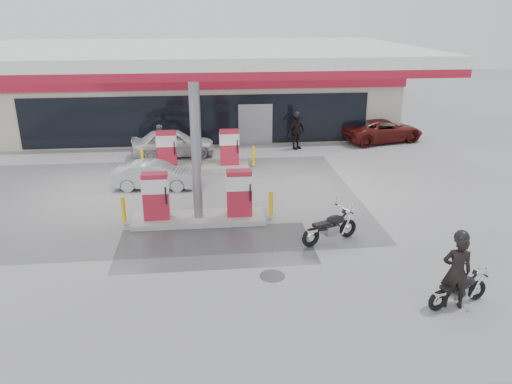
% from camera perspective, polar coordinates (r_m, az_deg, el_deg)
% --- Properties ---
extents(ground, '(90.00, 90.00, 0.00)m').
position_cam_1_polar(ground, '(15.49, -6.54, -6.25)').
color(ground, gray).
rests_on(ground, ground).
extents(wet_patch, '(6.00, 3.00, 0.00)m').
position_cam_1_polar(wet_patch, '(15.49, -4.68, -6.18)').
color(wet_patch, '#4C4C4F').
rests_on(wet_patch, ground).
extents(drain_cover, '(0.70, 0.70, 0.01)m').
position_cam_1_polar(drain_cover, '(13.83, 1.87, -9.56)').
color(drain_cover, '#38383A').
rests_on(drain_cover, ground).
extents(store_building, '(22.00, 8.22, 4.00)m').
position_cam_1_polar(store_building, '(30.22, -6.65, 10.82)').
color(store_building, '#B5A998').
rests_on(store_building, ground).
extents(canopy, '(16.00, 10.02, 5.51)m').
position_cam_1_polar(canopy, '(18.95, -7.18, 15.22)').
color(canopy, silver).
rests_on(canopy, ground).
extents(pump_island_near, '(5.14, 1.30, 1.78)m').
position_cam_1_polar(pump_island_near, '(17.04, -6.63, -1.12)').
color(pump_island_near, '#9E9E99').
rests_on(pump_island_near, ground).
extents(pump_island_far, '(5.14, 1.30, 1.78)m').
position_cam_1_polar(pump_island_far, '(22.74, -6.59, 4.36)').
color(pump_island_far, '#9E9E99').
rests_on(pump_island_far, ground).
extents(main_motorcycle, '(1.73, 0.77, 0.91)m').
position_cam_1_polar(main_motorcycle, '(13.38, 22.20, -10.35)').
color(main_motorcycle, black).
rests_on(main_motorcycle, ground).
extents(biker_main, '(0.78, 0.60, 1.92)m').
position_cam_1_polar(biker_main, '(13.00, 21.93, -8.45)').
color(biker_main, black).
rests_on(biker_main, ground).
extents(parked_motorcycle, '(1.94, 1.00, 1.04)m').
position_cam_1_polar(parked_motorcycle, '(15.72, 8.54, -4.09)').
color(parked_motorcycle, black).
rests_on(parked_motorcycle, ground).
extents(sedan_white, '(4.15, 1.93, 1.38)m').
position_cam_1_polar(sedan_white, '(24.91, -9.45, 5.57)').
color(sedan_white, '#BDBCBF').
rests_on(sedan_white, ground).
extents(attendant, '(0.83, 0.92, 1.54)m').
position_cam_1_polar(attendant, '(25.25, -10.90, 5.87)').
color(attendant, '#5C5C61').
rests_on(attendant, ground).
extents(hatchback_silver, '(3.45, 1.48, 1.10)m').
position_cam_1_polar(hatchback_silver, '(20.58, -11.48, 1.92)').
color(hatchback_silver, '#A1A5A9').
rests_on(hatchback_silver, ground).
extents(parked_car_left, '(4.01, 2.24, 1.10)m').
position_cam_1_polar(parked_car_left, '(29.14, -17.20, 6.78)').
color(parked_car_left, '#151443').
rests_on(parked_car_left, ground).
extents(parked_car_right, '(4.91, 3.15, 1.26)m').
position_cam_1_polar(parked_car_right, '(28.34, 14.23, 6.87)').
color(parked_car_right, '#511411').
rests_on(parked_car_right, ground).
extents(biker_walking, '(1.15, 0.95, 1.83)m').
position_cam_1_polar(biker_walking, '(25.97, 4.64, 6.89)').
color(biker_walking, black).
rests_on(biker_walking, ground).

